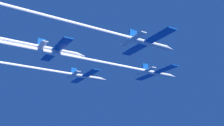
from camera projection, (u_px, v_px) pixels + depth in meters
The scene contains 3 objects.
jet_lead at pixel (110, 64), 81.43m from camera, with size 18.87×62.27×3.13m.
jet_left_wing at pixel (35, 69), 87.31m from camera, with size 18.87×61.93×3.13m.
jet_right_wing at pixel (82, 26), 59.55m from camera, with size 18.87×62.36×3.13m.
Camera 1 is at (66.40, -56.74, -27.15)m, focal length 43.96 mm.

